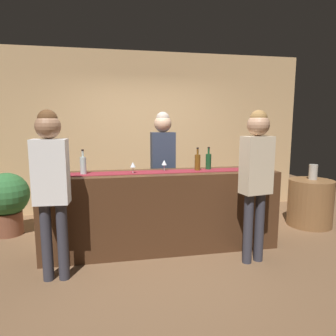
{
  "coord_description": "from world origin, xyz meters",
  "views": [
    {
      "loc": [
        -0.64,
        -3.7,
        1.63
      ],
      "look_at": [
        0.08,
        0.0,
        1.07
      ],
      "focal_mm": 32.07,
      "sensor_mm": 36.0,
      "label": 1
    }
  ],
  "objects_px": {
    "wine_bottle_amber": "(197,162)",
    "wine_glass_far_end": "(164,163)",
    "potted_plant_tall": "(7,199)",
    "wine_bottle_clear": "(83,165)",
    "wine_glass_near_customer": "(133,165)",
    "customer_browsing": "(51,177)",
    "vase_on_side_table": "(313,172)",
    "round_side_table": "(310,203)",
    "wine_glass_mid_counter": "(57,167)",
    "wine_bottle_green": "(208,161)",
    "customer_sipping": "(256,169)",
    "bartender": "(163,158)"
  },
  "relations": [
    {
      "from": "wine_bottle_clear",
      "to": "vase_on_side_table",
      "type": "bearing_deg",
      "value": 7.62
    },
    {
      "from": "bartender",
      "to": "wine_bottle_clear",
      "type": "bearing_deg",
      "value": 26.76
    },
    {
      "from": "wine_bottle_green",
      "to": "wine_glass_far_end",
      "type": "distance_m",
      "value": 0.6
    },
    {
      "from": "wine_bottle_amber",
      "to": "wine_glass_mid_counter",
      "type": "height_order",
      "value": "wine_bottle_amber"
    },
    {
      "from": "bartender",
      "to": "potted_plant_tall",
      "type": "bearing_deg",
      "value": -9.33
    },
    {
      "from": "wine_glass_near_customer",
      "to": "customer_browsing",
      "type": "distance_m",
      "value": 1.02
    },
    {
      "from": "wine_bottle_clear",
      "to": "wine_glass_near_customer",
      "type": "relative_size",
      "value": 2.1
    },
    {
      "from": "wine_glass_far_end",
      "to": "bartender",
      "type": "height_order",
      "value": "bartender"
    },
    {
      "from": "wine_bottle_green",
      "to": "customer_sipping",
      "type": "distance_m",
      "value": 0.75
    },
    {
      "from": "wine_bottle_green",
      "to": "wine_bottle_clear",
      "type": "distance_m",
      "value": 1.61
    },
    {
      "from": "wine_bottle_clear",
      "to": "customer_sipping",
      "type": "xyz_separation_m",
      "value": [
        1.95,
        -0.6,
        -0.02
      ]
    },
    {
      "from": "wine_bottle_green",
      "to": "bartender",
      "type": "height_order",
      "value": "bartender"
    },
    {
      "from": "round_side_table",
      "to": "potted_plant_tall",
      "type": "xyz_separation_m",
      "value": [
        -4.61,
        0.48,
        0.16
      ]
    },
    {
      "from": "wine_bottle_clear",
      "to": "potted_plant_tall",
      "type": "relative_size",
      "value": 0.33
    },
    {
      "from": "wine_glass_far_end",
      "to": "round_side_table",
      "type": "relative_size",
      "value": 0.19
    },
    {
      "from": "wine_bottle_green",
      "to": "vase_on_side_table",
      "type": "height_order",
      "value": "wine_bottle_green"
    },
    {
      "from": "customer_sipping",
      "to": "wine_glass_mid_counter",
      "type": "bearing_deg",
      "value": 156.31
    },
    {
      "from": "wine_bottle_clear",
      "to": "potted_plant_tall",
      "type": "xyz_separation_m",
      "value": [
        -1.17,
        0.9,
        -0.6
      ]
    },
    {
      "from": "wine_bottle_green",
      "to": "round_side_table",
      "type": "relative_size",
      "value": 0.41
    },
    {
      "from": "customer_browsing",
      "to": "vase_on_side_table",
      "type": "bearing_deg",
      "value": 18.81
    },
    {
      "from": "wine_glass_mid_counter",
      "to": "vase_on_side_table",
      "type": "xyz_separation_m",
      "value": [
        3.78,
        0.54,
        -0.26
      ]
    },
    {
      "from": "wine_bottle_clear",
      "to": "round_side_table",
      "type": "relative_size",
      "value": 0.41
    },
    {
      "from": "wine_bottle_amber",
      "to": "wine_glass_near_customer",
      "type": "xyz_separation_m",
      "value": [
        -0.84,
        -0.06,
        -0.01
      ]
    },
    {
      "from": "wine_glass_near_customer",
      "to": "potted_plant_tall",
      "type": "height_order",
      "value": "wine_glass_near_customer"
    },
    {
      "from": "wine_bottle_amber",
      "to": "wine_bottle_clear",
      "type": "relative_size",
      "value": 1.0
    },
    {
      "from": "bartender",
      "to": "wine_glass_near_customer",
      "type": "bearing_deg",
      "value": 50.87
    },
    {
      "from": "wine_glass_near_customer",
      "to": "customer_sipping",
      "type": "xyz_separation_m",
      "value": [
        1.36,
        -0.55,
        -0.01
      ]
    },
    {
      "from": "customer_browsing",
      "to": "potted_plant_tall",
      "type": "xyz_separation_m",
      "value": [
        -0.91,
        1.49,
        -0.57
      ]
    },
    {
      "from": "wine_bottle_amber",
      "to": "customer_browsing",
      "type": "bearing_deg",
      "value": -160.48
    },
    {
      "from": "wine_glass_far_end",
      "to": "customer_browsing",
      "type": "distance_m",
      "value": 1.43
    },
    {
      "from": "round_side_table",
      "to": "wine_bottle_green",
      "type": "bearing_deg",
      "value": -169.27
    },
    {
      "from": "customer_sipping",
      "to": "wine_bottle_clear",
      "type": "bearing_deg",
      "value": 152.48
    },
    {
      "from": "round_side_table",
      "to": "vase_on_side_table",
      "type": "distance_m",
      "value": 0.49
    },
    {
      "from": "wine_glass_mid_counter",
      "to": "bartender",
      "type": "relative_size",
      "value": 0.08
    },
    {
      "from": "wine_bottle_clear",
      "to": "customer_sipping",
      "type": "relative_size",
      "value": 0.17
    },
    {
      "from": "wine_glass_mid_counter",
      "to": "vase_on_side_table",
      "type": "height_order",
      "value": "wine_glass_mid_counter"
    },
    {
      "from": "wine_glass_far_end",
      "to": "bartender",
      "type": "xyz_separation_m",
      "value": [
        0.07,
        0.5,
        0.0
      ]
    },
    {
      "from": "wine_glass_near_customer",
      "to": "round_side_table",
      "type": "xyz_separation_m",
      "value": [
        2.85,
        0.47,
        -0.75
      ]
    },
    {
      "from": "wine_bottle_clear",
      "to": "wine_glass_mid_counter",
      "type": "xyz_separation_m",
      "value": [
        -0.29,
        -0.07,
        -0.01
      ]
    },
    {
      "from": "bartender",
      "to": "round_side_table",
      "type": "relative_size",
      "value": 2.42
    },
    {
      "from": "wine_glass_far_end",
      "to": "bartender",
      "type": "distance_m",
      "value": 0.51
    },
    {
      "from": "potted_plant_tall",
      "to": "wine_bottle_clear",
      "type": "bearing_deg",
      "value": -37.49
    },
    {
      "from": "bartender",
      "to": "wine_bottle_amber",
      "type": "bearing_deg",
      "value": 122.42
    },
    {
      "from": "wine_bottle_amber",
      "to": "wine_glass_far_end",
      "type": "height_order",
      "value": "wine_bottle_amber"
    },
    {
      "from": "wine_glass_mid_counter",
      "to": "customer_browsing",
      "type": "height_order",
      "value": "customer_browsing"
    },
    {
      "from": "wine_bottle_amber",
      "to": "round_side_table",
      "type": "distance_m",
      "value": 2.18
    },
    {
      "from": "wine_glass_near_customer",
      "to": "wine_glass_mid_counter",
      "type": "distance_m",
      "value": 0.89
    },
    {
      "from": "wine_glass_near_customer",
      "to": "customer_sipping",
      "type": "height_order",
      "value": "customer_sipping"
    },
    {
      "from": "wine_bottle_amber",
      "to": "customer_sipping",
      "type": "height_order",
      "value": "customer_sipping"
    },
    {
      "from": "wine_glass_far_end",
      "to": "customer_browsing",
      "type": "height_order",
      "value": "customer_browsing"
    }
  ]
}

